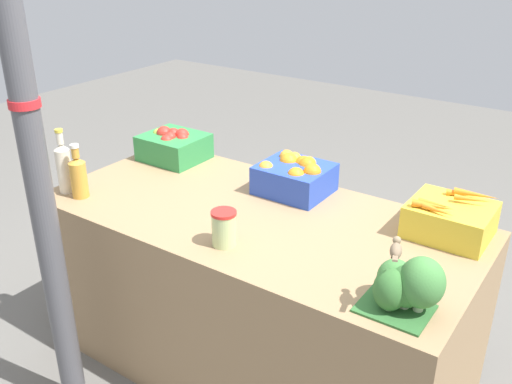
{
  "coord_description": "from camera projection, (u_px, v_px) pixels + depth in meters",
  "views": [
    {
      "loc": [
        1.21,
        -1.76,
        1.86
      ],
      "look_at": [
        0.0,
        0.0,
        0.88
      ],
      "focal_mm": 40.0,
      "sensor_mm": 36.0,
      "label": 1
    }
  ],
  "objects": [
    {
      "name": "ground_plane",
      "position": [
        256.0,
        359.0,
        2.72
      ],
      "size": [
        10.0,
        10.0,
        0.0
      ],
      "primitive_type": "plane",
      "color": "#605E59"
    },
    {
      "name": "market_table",
      "position": [
        256.0,
        291.0,
        2.56
      ],
      "size": [
        1.84,
        0.88,
        0.78
      ],
      "primitive_type": "cube",
      "color": "#937551",
      "rests_on": "ground_plane"
    },
    {
      "name": "support_pole",
      "position": [
        30.0,
        137.0,
        1.97
      ],
      "size": [
        0.11,
        0.11,
        2.42
      ],
      "color": "#4C4C51",
      "rests_on": "ground_plane"
    },
    {
      "name": "apple_crate",
      "position": [
        174.0,
        145.0,
        2.94
      ],
      "size": [
        0.31,
        0.27,
        0.17
      ],
      "color": "#2D8442",
      "rests_on": "market_table"
    },
    {
      "name": "orange_crate",
      "position": [
        295.0,
        175.0,
        2.56
      ],
      "size": [
        0.31,
        0.27,
        0.17
      ],
      "color": "#2847B7",
      "rests_on": "market_table"
    },
    {
      "name": "carrot_crate",
      "position": [
        450.0,
        219.0,
        2.2
      ],
      "size": [
        0.31,
        0.27,
        0.16
      ],
      "color": "gold",
      "rests_on": "market_table"
    },
    {
      "name": "broccoli_pile",
      "position": [
        407.0,
        285.0,
        1.76
      ],
      "size": [
        0.25,
        0.19,
        0.19
      ],
      "color": "#2D602D",
      "rests_on": "market_table"
    },
    {
      "name": "juice_bottle_cloudy",
      "position": [
        64.0,
        166.0,
        2.54
      ],
      "size": [
        0.07,
        0.07,
        0.3
      ],
      "color": "beige",
      "rests_on": "market_table"
    },
    {
      "name": "juice_bottle_amber",
      "position": [
        78.0,
        176.0,
        2.51
      ],
      "size": [
        0.07,
        0.07,
        0.25
      ],
      "color": "gold",
      "rests_on": "market_table"
    },
    {
      "name": "pickle_jar",
      "position": [
        224.0,
        228.0,
        2.13
      ],
      "size": [
        0.1,
        0.1,
        0.14
      ],
      "color": "#B2C684",
      "rests_on": "market_table"
    },
    {
      "name": "sparrow_bird",
      "position": [
        396.0,
        249.0,
        1.69
      ],
      "size": [
        0.06,
        0.13,
        0.05
      ],
      "rotation": [
        0.0,
        0.0,
        1.91
      ],
      "color": "#4C3D2D",
      "rests_on": "broccoli_pile"
    }
  ]
}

